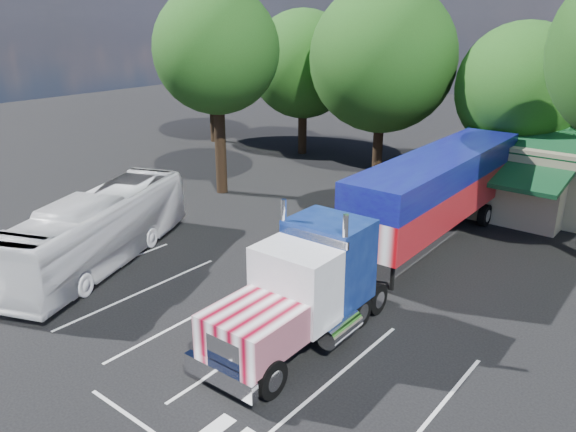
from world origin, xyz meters
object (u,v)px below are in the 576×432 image
Objects in this scene: woman at (285,340)px; tour_bus at (99,230)px; bicycle at (336,258)px; semi_truck at (411,207)px.

woman is 11.56m from tour_bus.
woman is at bearing -69.31° from bicycle.
tour_bus is at bearing -141.84° from semi_truck.
semi_truck is 12.56× the size of bicycle.
tour_bus is (-10.98, -8.98, -1.07)m from semi_truck.
bicycle is 10.87m from tour_bus.
semi_truck is 4.13m from bicycle.
tour_bus is at bearing 67.22° from woman.
semi_truck is 15.21× the size of woman.
tour_bus is (-8.80, -6.27, 1.16)m from bicycle.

